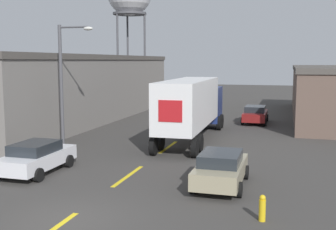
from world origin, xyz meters
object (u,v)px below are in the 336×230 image
Objects in this scene: parked_car_left_near at (37,157)px; parked_car_right_far at (255,114)px; semi_truck at (193,104)px; street_lamp at (65,77)px; parked_car_right_near at (221,168)px; fire_hydrant at (262,208)px.

parked_car_right_far is (8.52, 18.71, 0.00)m from parked_car_left_near.
semi_truck is 8.32m from street_lamp.
parked_car_left_near is 8.53m from parked_car_right_near.
parked_car_right_near is 3.96m from fire_hydrant.
semi_truck is at bearing 63.09° from parked_car_left_near.
parked_car_left_near is 1.00× the size of parked_car_right_far.
parked_car_right_far is 4.82× the size of fire_hydrant.
street_lamp reaches higher than parked_car_right_near.
parked_car_left_near is 6.62m from street_lamp.
semi_truck reaches higher than parked_car_right_far.
parked_car_right_near is (0.00, -18.43, 0.00)m from parked_car_right_far.
parked_car_right_near is at bearing -72.15° from semi_truck.
parked_car_right_far and parked_car_right_near have the same top height.
parked_car_right_near is 4.82× the size of fire_hydrant.
street_lamp is (-1.51, 5.45, 3.45)m from parked_car_left_near.
parked_car_left_near and parked_car_right_far have the same top height.
semi_truck is at bearing -111.53° from parked_car_right_far.
parked_car_right_near is at bearing 118.66° from fire_hydrant.
semi_truck is 2.92× the size of parked_car_right_far.
parked_car_left_near is 10.90m from fire_hydrant.
parked_car_left_near is 20.56m from parked_car_right_far.
parked_car_right_near is (3.39, -9.83, -1.61)m from semi_truck.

